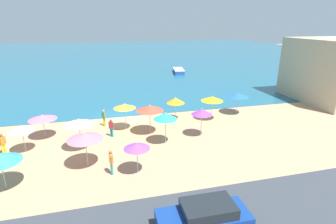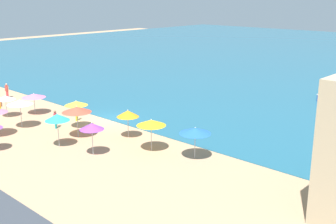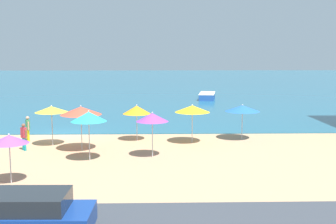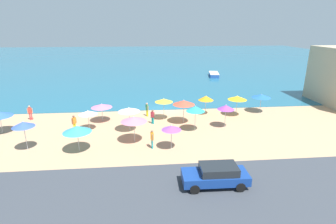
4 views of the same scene
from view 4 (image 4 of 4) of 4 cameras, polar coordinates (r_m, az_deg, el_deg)
ground_plane at (r=33.62m, az=-1.43°, el=0.42°), size 160.00×160.00×0.00m
sea at (r=87.57m, az=-4.01°, el=11.46°), size 150.00×110.00×0.05m
coastal_road at (r=17.44m, az=2.94°, el=-17.80°), size 80.00×8.00×0.06m
beach_umbrella_0 at (r=26.40m, az=6.01°, el=0.72°), size 1.91×1.91×2.72m
beach_umbrella_1 at (r=28.50m, az=3.44°, el=2.09°), size 2.41×2.41×2.68m
beach_umbrella_2 at (r=27.93m, az=12.50°, el=1.01°), size 1.78×1.78×2.53m
beach_umbrella_3 at (r=23.89m, az=-7.46°, el=-1.60°), size 2.39×2.39×2.52m
beach_umbrella_4 at (r=23.31m, az=-19.21°, el=-3.52°), size 2.40×2.40×2.40m
beach_umbrella_5 at (r=27.86m, az=-17.04°, el=-0.11°), size 1.87×1.87×2.16m
beach_umbrella_6 at (r=31.99m, az=14.86°, el=2.99°), size 2.22×2.22×2.50m
beach_umbrella_8 at (r=26.46m, az=-8.50°, el=0.51°), size 2.23×2.23×2.59m
beach_umbrella_9 at (r=22.47m, az=0.74°, el=-3.46°), size 1.70×1.70×2.24m
beach_umbrella_10 at (r=34.22m, az=19.66°, el=3.30°), size 2.28×2.28×2.37m
beach_umbrella_11 at (r=25.32m, az=-29.00°, el=-2.36°), size 1.84×1.84×2.67m
beach_umbrella_12 at (r=29.64m, az=-0.92°, el=2.55°), size 2.03×2.03×2.54m
beach_umbrella_14 at (r=31.81m, az=8.26°, el=3.02°), size 1.83×1.83×2.38m
beach_umbrella_15 at (r=29.95m, az=-14.26°, el=1.31°), size 2.31×2.31×2.11m
bather_0 at (r=33.73m, az=-27.83°, el=0.02°), size 0.55×0.31×1.71m
bather_1 at (r=28.69m, az=-3.36°, el=-0.88°), size 0.44×0.42×1.62m
bather_2 at (r=31.18m, az=-4.57°, el=0.71°), size 0.35×0.52×1.66m
bather_3 at (r=23.00m, az=-3.48°, el=-5.67°), size 0.26×0.57×1.74m
bather_4 at (r=28.50m, az=-19.75°, el=-2.07°), size 0.39×0.48×1.64m
parked_car_0 at (r=18.23m, az=10.38°, el=-13.31°), size 4.43×1.97×1.47m
skiff_nearshore at (r=57.21m, az=9.94°, el=8.05°), size 2.63×5.31×0.78m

